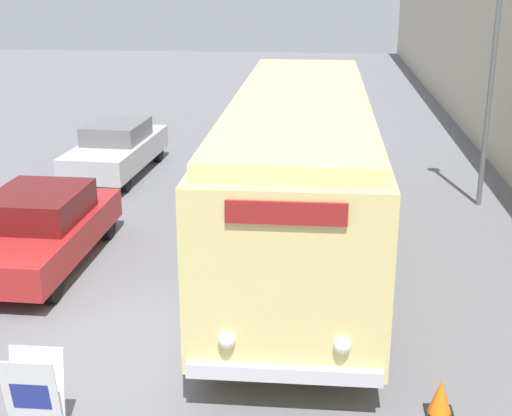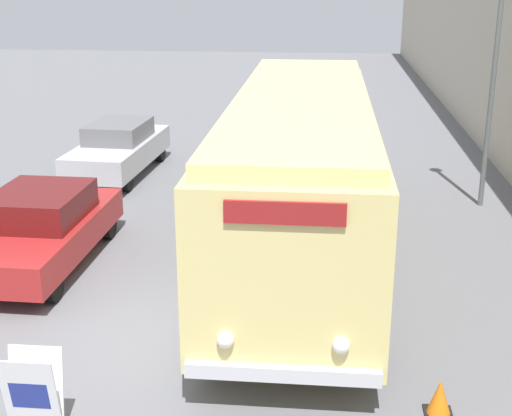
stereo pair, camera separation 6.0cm
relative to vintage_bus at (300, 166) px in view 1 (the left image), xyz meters
name	(u,v)px [view 1 (the left image)]	position (x,y,z in m)	size (l,w,h in m)	color
ground_plane	(167,343)	(-1.87, -3.74, -1.84)	(80.00, 80.00, 0.00)	slate
vintage_bus	(300,166)	(0.00, 0.00, 0.00)	(2.61, 10.97, 3.24)	black
sign_board	(34,395)	(-3.01, -6.05, -1.31)	(0.69, 0.40, 1.08)	gray
streetlamp	(498,19)	(4.26, 3.59, 2.55)	(0.36, 0.36, 6.82)	#595E60
parked_car_near	(39,229)	(-4.93, -0.93, -1.10)	(2.00, 4.49, 1.46)	black
parked_car_mid	(117,148)	(-5.21, 5.48, -1.10)	(1.95, 4.56, 1.45)	black
traffic_cone	(441,397)	(2.00, -5.23, -1.59)	(0.36, 0.36, 0.50)	black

